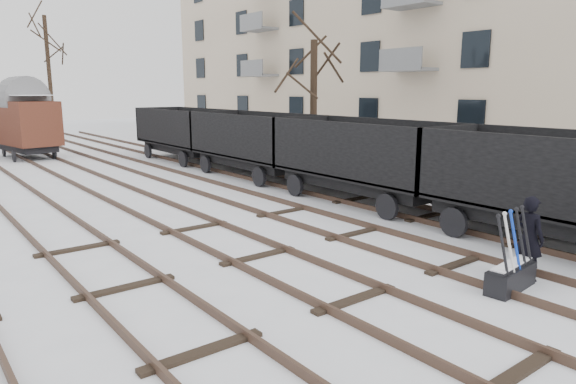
{
  "coord_description": "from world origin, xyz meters",
  "views": [
    {
      "loc": [
        -6.11,
        -5.97,
        3.65
      ],
      "look_at": [
        1.37,
        3.7,
        1.2
      ],
      "focal_mm": 32.0,
      "sensor_mm": 36.0,
      "label": 1
    }
  ],
  "objects_px": {
    "freight_wagon_a": "(565,205)",
    "box_van_wagon": "(26,121)",
    "worker": "(529,238)",
    "ground_frame": "(511,275)"
  },
  "relations": [
    {
      "from": "freight_wagon_a",
      "to": "box_van_wagon",
      "type": "relative_size",
      "value": 1.39
    },
    {
      "from": "worker",
      "to": "box_van_wagon",
      "type": "relative_size",
      "value": 0.35
    },
    {
      "from": "worker",
      "to": "box_van_wagon",
      "type": "xyz_separation_m",
      "value": [
        -3.71,
        25.87,
        1.14
      ]
    },
    {
      "from": "ground_frame",
      "to": "worker",
      "type": "xyz_separation_m",
      "value": [
        0.75,
        0.1,
        0.55
      ]
    },
    {
      "from": "freight_wagon_a",
      "to": "box_van_wagon",
      "type": "height_order",
      "value": "box_van_wagon"
    },
    {
      "from": "worker",
      "to": "box_van_wagon",
      "type": "height_order",
      "value": "box_van_wagon"
    },
    {
      "from": "box_van_wagon",
      "to": "ground_frame",
      "type": "bearing_deg",
      "value": -92.62
    },
    {
      "from": "freight_wagon_a",
      "to": "worker",
      "type": "bearing_deg",
      "value": -168.67
    },
    {
      "from": "worker",
      "to": "box_van_wagon",
      "type": "bearing_deg",
      "value": 16.15
    },
    {
      "from": "ground_frame",
      "to": "freight_wagon_a",
      "type": "relative_size",
      "value": 0.23
    }
  ]
}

